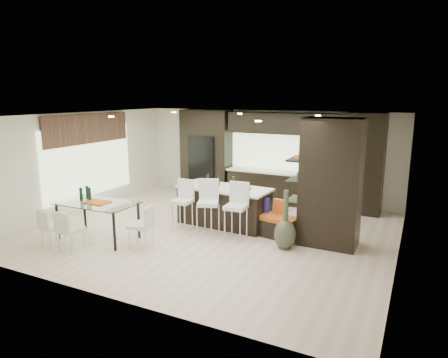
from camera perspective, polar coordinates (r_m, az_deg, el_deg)
The scene contains 22 objects.
ground at distance 9.48m, azimuth -1.63°, elevation -7.50°, with size 8.00×8.00×0.00m, color beige.
back_wall at distance 12.27m, azimuth 6.05°, elevation 3.43°, with size 8.00×0.02×2.70m, color silver.
left_wall at distance 11.53m, azimuth -19.52°, elevation 2.25°, with size 0.02×7.00×2.70m, color silver.
right_wall at distance 8.09m, azimuth 24.21°, elevation -2.01°, with size 0.02×7.00×2.70m, color silver.
ceiling at distance 8.95m, azimuth -1.73°, elevation 9.03°, with size 8.00×7.00×0.02m, color white.
window_left at distance 11.64m, azimuth -18.68°, elevation 2.40°, with size 0.04×3.20×1.90m, color #B2D199.
window_back at distance 12.01m, azimuth 8.69°, elevation 4.14°, with size 3.40×0.04×1.20m, color #B2D199.
stone_accent at distance 11.51m, azimuth -18.88°, elevation 6.81°, with size 0.08×3.00×0.80m, color brown.
ceiling_spots at distance 9.17m, azimuth -0.99°, elevation 8.98°, with size 4.00×3.00×0.02m, color white.
back_cabinetry at distance 11.80m, azimuth 7.77°, elevation 3.04°, with size 6.80×0.68×2.70m, color black.
refrigerator at distance 12.78m, azimuth -2.60°, elevation 2.00°, with size 0.90×0.68×1.90m, color black.
partition_column at distance 8.63m, azimuth 15.04°, elevation -0.54°, with size 1.20×0.80×2.70m, color black.
kitchen_island at distance 9.83m, azimuth 0.00°, elevation -3.87°, with size 2.28×0.98×0.95m, color black.
stool_left at distance 9.48m, azimuth -5.97°, elevation -4.47°, with size 0.43×0.43×0.97m, color silver.
stool_mid at distance 9.12m, azimuth -2.29°, elevation -4.89°, with size 0.45×0.45×1.03m, color silver.
stool_right at distance 8.82m, azimuth 1.72°, elevation -5.47°, with size 0.45×0.45×1.03m, color silver.
bench at distance 9.22m, azimuth 6.77°, elevation -6.55°, with size 1.26×0.49×0.49m, color black.
floor_vase at distance 8.37m, azimuth 8.78°, elevation -5.78°, with size 0.46×0.46×1.25m, color #3D4633, non-canonical shape.
dining_table at distance 9.32m, azimuth -17.51°, elevation -5.70°, with size 1.74×0.98×0.84m, color white.
chair_near at distance 8.81m, azimuth -21.05°, elevation -7.10°, with size 0.43×0.43×0.80m, color silver.
chair_far at distance 9.21m, azimuth -23.30°, elevation -6.58°, with size 0.41×0.41×0.76m, color silver.
chair_end at distance 8.57m, azimuth -11.78°, elevation -6.91°, with size 0.46×0.46×0.84m, color silver.
Camera 1 is at (4.22, -7.88, 3.15)m, focal length 32.00 mm.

